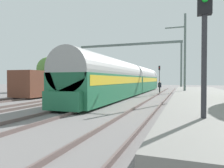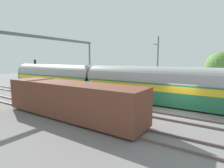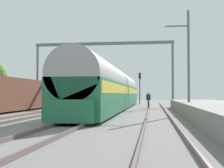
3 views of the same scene
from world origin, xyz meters
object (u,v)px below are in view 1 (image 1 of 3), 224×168
(catenary_gantry, at_px, (128,55))
(railway_signal_near, at_px, (204,42))
(railway_signal_far, at_px, (159,74))
(person_crossing, at_px, (160,86))
(freight_car, at_px, (58,83))
(passenger_train, at_px, (131,79))

(catenary_gantry, bearing_deg, railway_signal_near, -70.98)
(railway_signal_far, bearing_deg, person_crossing, -83.65)
(person_crossing, height_order, railway_signal_far, railway_signal_far)
(freight_car, height_order, catenary_gantry, catenary_gantry)
(freight_car, bearing_deg, railway_signal_near, -45.91)
(freight_car, bearing_deg, passenger_train, 27.57)
(passenger_train, distance_m, person_crossing, 4.41)
(passenger_train, xyz_separation_m, railway_signal_far, (1.92, 16.06, 1.09))
(freight_car, relative_size, railway_signal_far, 2.73)
(person_crossing, relative_size, catenary_gantry, 0.10)
(person_crossing, relative_size, railway_signal_far, 0.36)
(freight_car, bearing_deg, railway_signal_far, 63.11)
(passenger_train, relative_size, freight_car, 2.53)
(freight_car, xyz_separation_m, person_crossing, (11.88, 7.06, -0.44))
(person_crossing, distance_m, railway_signal_far, 13.66)
(person_crossing, bearing_deg, railway_signal_near, 57.48)
(person_crossing, relative_size, railway_signal_near, 0.38)
(railway_signal_near, bearing_deg, person_crossing, 98.86)
(passenger_train, distance_m, catenary_gantry, 7.55)
(person_crossing, bearing_deg, catenary_gantry, -73.19)
(passenger_train, bearing_deg, catenary_gantry, 109.24)
(passenger_train, bearing_deg, person_crossing, 37.71)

